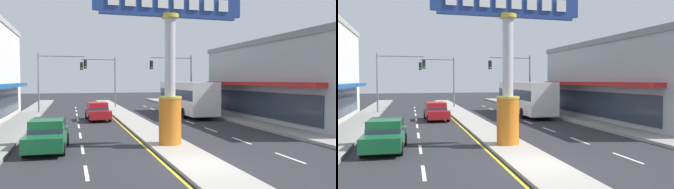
% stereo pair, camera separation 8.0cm
% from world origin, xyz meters
% --- Properties ---
extents(ground_plane, '(160.00, 160.00, 0.00)m').
position_xyz_m(ground_plane, '(0.00, 0.00, 0.00)').
color(ground_plane, '#28282D').
extents(median_strip, '(2.17, 52.00, 0.14)m').
position_xyz_m(median_strip, '(0.00, 18.00, 0.07)').
color(median_strip, '#A39E93').
rests_on(median_strip, ground).
extents(sidewalk_left, '(2.24, 60.00, 0.18)m').
position_xyz_m(sidewalk_left, '(-8.80, 16.00, 0.09)').
color(sidewalk_left, gray).
rests_on(sidewalk_left, ground).
extents(sidewalk_right, '(2.24, 60.00, 0.18)m').
position_xyz_m(sidewalk_right, '(8.80, 16.00, 0.09)').
color(sidewalk_right, gray).
rests_on(sidewalk_right, ground).
extents(lane_markings, '(8.91, 52.00, 0.01)m').
position_xyz_m(lane_markings, '(0.00, 16.65, 0.00)').
color(lane_markings, silver).
rests_on(lane_markings, ground).
extents(district_sign, '(7.77, 1.21, 7.93)m').
position_xyz_m(district_sign, '(-0.00, 4.29, 4.29)').
color(district_sign, orange).
rests_on(district_sign, median_strip).
extents(storefront_right, '(9.83, 20.07, 6.79)m').
position_xyz_m(storefront_right, '(14.22, 12.66, 3.40)').
color(storefront_right, '#999EA3').
rests_on(storefront_right, ground).
extents(traffic_light_left_side, '(4.86, 0.46, 6.20)m').
position_xyz_m(traffic_light_left_side, '(-6.32, 24.13, 4.25)').
color(traffic_light_left_side, slate).
rests_on(traffic_light_left_side, ground).
extents(traffic_light_right_side, '(4.86, 0.46, 6.20)m').
position_xyz_m(traffic_light_right_side, '(6.32, 23.42, 4.25)').
color(traffic_light_right_side, slate).
rests_on(traffic_light_right_side, ground).
extents(traffic_light_median_far, '(4.20, 0.46, 6.20)m').
position_xyz_m(traffic_light_median_far, '(-1.24, 28.90, 4.19)').
color(traffic_light_median_far, slate).
rests_on(traffic_light_median_far, ground).
extents(sedan_near_right_lane, '(2.00, 4.38, 1.53)m').
position_xyz_m(sedan_near_right_lane, '(-6.03, 5.04, 0.79)').
color(sedan_near_right_lane, '#14562D').
rests_on(sedan_near_right_lane, ground).
extents(sedan_far_right_lane, '(2.00, 4.38, 1.53)m').
position_xyz_m(sedan_far_right_lane, '(-2.74, 17.03, 0.79)').
color(sedan_far_right_lane, maroon).
rests_on(sedan_far_right_lane, ground).
extents(bus_near_left_lane, '(2.69, 11.24, 3.26)m').
position_xyz_m(bus_near_left_lane, '(6.04, 19.25, 1.87)').
color(bus_near_left_lane, silver).
rests_on(bus_near_left_lane, ground).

